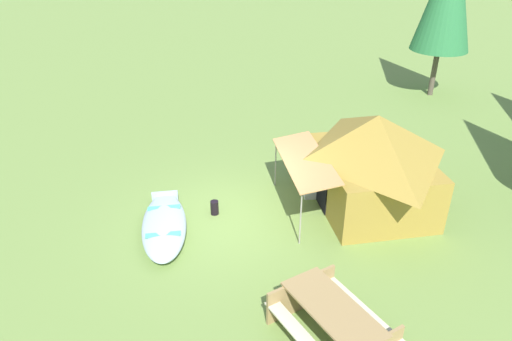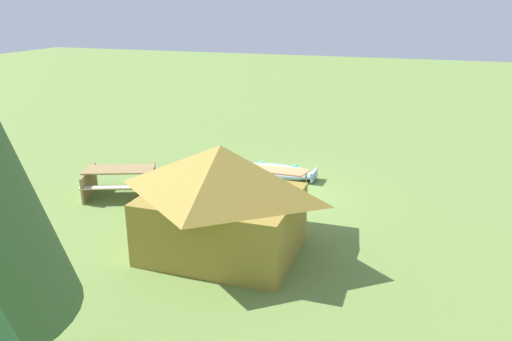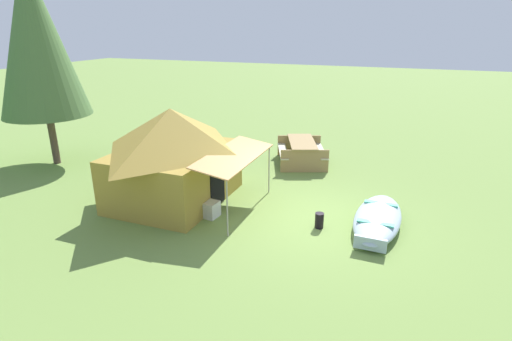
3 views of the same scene
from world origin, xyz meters
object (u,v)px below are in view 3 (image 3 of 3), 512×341
pine_tree_back_left (35,38)px  picnic_table (302,149)px  fuel_can (319,220)px  cooler_box (207,209)px  canvas_cabin_tent (173,154)px  beached_rowboat (378,219)px

pine_tree_back_left → picnic_table: bearing=-68.9°
fuel_can → pine_tree_back_left: pine_tree_back_left is taller
cooler_box → pine_tree_back_left: pine_tree_back_left is taller
fuel_can → pine_tree_back_left: size_ratio=0.06×
picnic_table → pine_tree_back_left: 9.21m
canvas_cabin_tent → picnic_table: canvas_cabin_tent is taller
picnic_table → pine_tree_back_left: bearing=111.1°
picnic_table → pine_tree_back_left: size_ratio=0.37×
cooler_box → canvas_cabin_tent: bearing=64.4°
beached_rowboat → fuel_can: bearing=114.3°
cooler_box → fuel_can: 2.77m
canvas_cabin_tent → picnic_table: size_ratio=1.52×
beached_rowboat → canvas_cabin_tent: size_ratio=0.78×
cooler_box → beached_rowboat: bearing=-76.3°
canvas_cabin_tent → beached_rowboat: bearing=-86.2°
beached_rowboat → cooler_box: size_ratio=5.24×
canvas_cabin_tent → fuel_can: size_ratio=9.91×
canvas_cabin_tent → cooler_box: canvas_cabin_tent is taller
beached_rowboat → picnic_table: bearing=37.1°
picnic_table → beached_rowboat: bearing=-142.9°
beached_rowboat → fuel_can: size_ratio=7.69×
fuel_can → beached_rowboat: bearing=-65.7°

